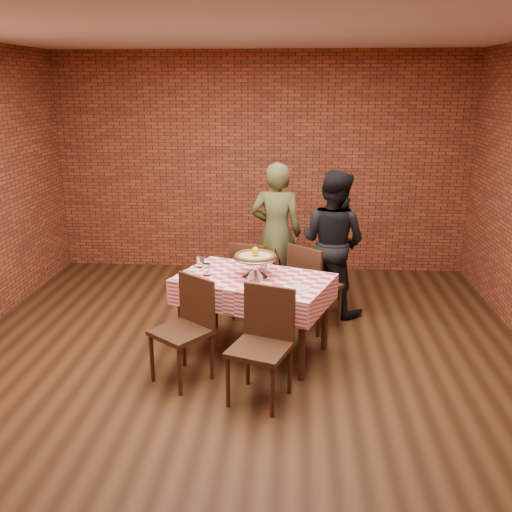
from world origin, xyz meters
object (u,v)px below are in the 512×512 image
Objects in this scene: pizza_stand at (255,267)px; condiment_caddy at (266,263)px; diner_olive at (276,233)px; chair_far_right at (315,286)px; table at (254,315)px; chair_far_left at (254,279)px; pizza at (255,256)px; chair_near_left at (181,332)px; water_glass_left at (207,270)px; chair_near_right at (259,348)px; diner_black at (333,242)px; water_glass_right at (201,261)px.

condiment_caddy is (0.09, 0.22, -0.03)m from pizza_stand.
chair_far_right is at bearing 121.87° from diner_olive.
table is 1.55× the size of chair_far_left.
pizza is (0.00, 0.00, 0.10)m from pizza_stand.
chair_near_left is at bearing 87.42° from chair_far_left.
water_glass_left reaches higher than table.
chair_near_right is (0.55, -0.87, -0.36)m from water_glass_left.
water_glass_left is at bearing -178.58° from pizza_stand.
chair_near_left is 0.57× the size of diner_black.
pizza_stand is 0.93m from chair_far_left.
chair_far_left is at bearing 95.37° from pizza.
diner_olive is at bearing -94.88° from chair_far_left.
condiment_caddy is 0.08× the size of diner_olive.
water_glass_left is at bearing -119.74° from condiment_caddy.
water_glass_right is at bearing 155.92° from pizza.
water_glass_right is 0.07× the size of diner_olive.
water_glass_left is 0.07× the size of diner_black.
table is 0.88m from chair_far_right.
diner_black reaches higher than chair_near_right.
chair_near_left is at bearing 177.63° from chair_near_right.
diner_olive is (0.06, 1.15, -0.00)m from condiment_caddy.
chair_near_left is (-0.68, -0.83, -0.37)m from condiment_caddy.
diner_olive is at bearing 123.90° from condiment_caddy.
water_glass_right is at bearing 67.92° from chair_far_left.
pizza is 0.23× the size of diner_olive.
table is 1.42m from diner_black.
diner_olive is (0.15, 1.40, 0.45)m from table.
water_glass_right is at bearing 57.49° from chair_far_right.
water_glass_left is 0.59m from condiment_caddy.
chair_near_right is 0.58× the size of diner_black.
chair_far_left is at bearing 108.06° from chair_near_left.
chair_near_left is 1.53m from chair_far_left.
pizza is 1.34m from diner_black.
chair_near_left is 0.99× the size of chair_far_right.
chair_near_left is (-0.58, -0.59, 0.08)m from table.
diner_olive is at bearing 83.69° from table.
chair_near_left is 2.15m from diner_olive.
pizza_stand is at bearing -74.62° from condiment_caddy.
chair_far_right is 0.61m from diner_black.
chair_near_right is at bearing 104.09° from diner_black.
pizza_stand reaches higher than chair_far_left.
water_glass_left is 0.07× the size of diner_olive.
chair_far_right is (1.14, 0.38, -0.36)m from water_glass_right.
diner_olive reaches higher than table.
table is at bearing 111.53° from chair_far_left.
chair_far_left is 0.71m from diner_olive.
condiment_caddy reaches higher than chair_far_left.
diner_olive is (-0.44, 0.76, 0.36)m from chair_far_right.
diner_black reaches higher than pizza.
water_glass_left is 0.13× the size of chair_near_left.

